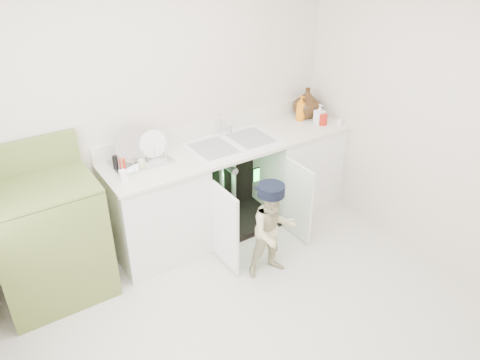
% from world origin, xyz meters
% --- Properties ---
extents(ground, '(3.50, 3.50, 0.00)m').
position_xyz_m(ground, '(0.00, 0.00, 0.00)').
color(ground, beige).
rests_on(ground, ground).
extents(room_shell, '(6.00, 5.50, 1.26)m').
position_xyz_m(room_shell, '(0.00, 0.00, 1.25)').
color(room_shell, beige).
rests_on(room_shell, ground).
extents(counter_run, '(2.44, 1.02, 1.21)m').
position_xyz_m(counter_run, '(0.58, 1.21, 0.47)').
color(counter_run, white).
rests_on(counter_run, ground).
extents(avocado_stove, '(0.82, 0.65, 1.27)m').
position_xyz_m(avocado_stove, '(-1.18, 1.18, 0.52)').
color(avocado_stove, olive).
rests_on(avocado_stove, ground).
extents(repair_worker, '(0.47, 0.66, 0.87)m').
position_xyz_m(repair_worker, '(0.44, 0.41, 0.44)').
color(repair_worker, beige).
rests_on(repair_worker, ground).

